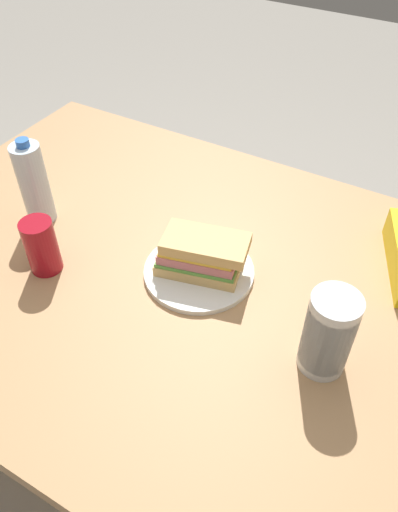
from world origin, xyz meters
TOP-DOWN VIEW (x-y plane):
  - ground_plane at (0.00, 0.00)m, footprint 8.00×8.00m
  - dining_table at (0.00, 0.00)m, footprint 1.44×0.96m
  - paper_plate at (0.01, 0.02)m, footprint 0.23×0.23m
  - sandwich at (0.02, 0.02)m, footprint 0.20×0.14m
  - soda_can_red at (-0.27, -0.13)m, footprint 0.07×0.07m
  - water_bottle_tall at (-0.39, -0.01)m, footprint 0.07×0.07m
  - plastic_cup_stack at (0.31, -0.07)m, footprint 0.08×0.08m

SIDE VIEW (x-z plane):
  - ground_plane at x=0.00m, z-range 0.00..0.00m
  - dining_table at x=0.00m, z-range 0.28..1.02m
  - paper_plate at x=0.01m, z-range 0.74..0.76m
  - sandwich at x=0.02m, z-range 0.76..0.84m
  - soda_can_red at x=-0.27m, z-range 0.74..0.87m
  - plastic_cup_stack at x=0.31m, z-range 0.74..0.91m
  - water_bottle_tall at x=-0.39m, z-range 0.74..0.95m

